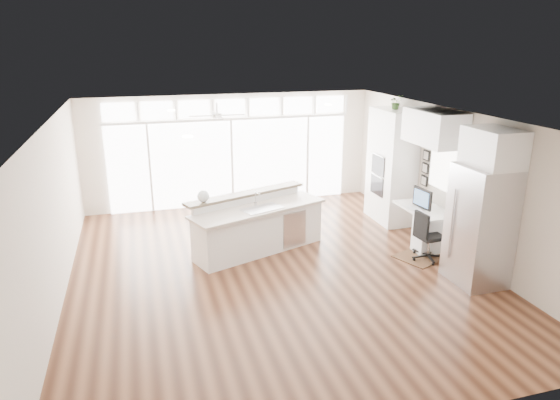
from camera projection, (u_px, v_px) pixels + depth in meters
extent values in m
cube|color=#3F2113|center=(276.00, 270.00, 8.89)|extent=(7.00, 8.00, 0.02)
cube|color=white|center=(275.00, 118.00, 8.06)|extent=(7.00, 8.00, 0.02)
cube|color=beige|center=(231.00, 150.00, 12.13)|extent=(7.00, 0.04, 2.70)
cube|color=beige|center=(387.00, 317.00, 4.82)|extent=(7.00, 0.04, 2.70)
cube|color=beige|center=(53.00, 217.00, 7.54)|extent=(0.04, 8.00, 2.70)
cube|color=beige|center=(454.00, 182.00, 9.41)|extent=(0.04, 8.00, 2.70)
cube|color=white|center=(232.00, 163.00, 12.17)|extent=(5.80, 0.06, 2.08)
cube|color=white|center=(230.00, 108.00, 11.76)|extent=(5.90, 0.06, 0.40)
cube|color=white|center=(444.00, 168.00, 9.61)|extent=(0.04, 0.85, 0.85)
cube|color=silver|center=(217.00, 111.00, 10.56)|extent=(1.16, 1.16, 0.32)
cube|color=white|center=(272.00, 118.00, 8.25)|extent=(3.40, 3.00, 0.02)
cube|color=white|center=(391.00, 166.00, 10.99)|extent=(0.64, 1.20, 2.50)
cube|color=white|center=(423.00, 227.00, 9.88)|extent=(0.72, 1.30, 0.76)
cube|color=white|center=(434.00, 128.00, 9.29)|extent=(0.64, 1.30, 0.64)
cube|color=silver|center=(480.00, 226.00, 8.17)|extent=(0.76, 0.90, 2.00)
cube|color=white|center=(493.00, 148.00, 7.79)|extent=(0.64, 0.90, 0.60)
cube|color=black|center=(425.00, 168.00, 10.22)|extent=(0.06, 0.22, 0.80)
cube|color=white|center=(259.00, 225.00, 9.54)|extent=(2.89, 1.90, 1.07)
cube|color=#331D10|center=(423.00, 256.00, 9.45)|extent=(1.20, 1.05, 0.01)
cube|color=black|center=(430.00, 236.00, 9.20)|extent=(0.51, 0.48, 0.92)
sphere|color=white|center=(203.00, 196.00, 9.11)|extent=(0.29, 0.29, 0.22)
cube|color=black|center=(422.00, 198.00, 9.67)|extent=(0.15, 0.53, 0.43)
cube|color=silver|center=(414.00, 209.00, 9.69)|extent=(0.16, 0.32, 0.02)
imported|color=#365A26|center=(396.00, 104.00, 10.58)|extent=(0.29, 0.32, 0.24)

